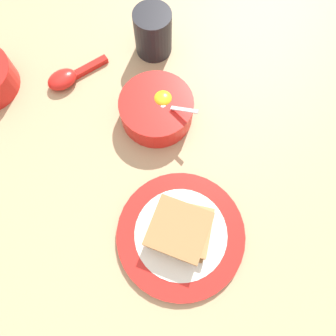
{
  "coord_description": "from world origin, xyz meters",
  "views": [
    {
      "loc": [
        -0.01,
        0.29,
        0.56
      ],
      "look_at": [
        -0.11,
        0.12,
        0.02
      ],
      "focal_mm": 35.0,
      "sensor_mm": 36.0,
      "label": 1
    }
  ],
  "objects_px": {
    "toast_sandwich": "(181,229)",
    "soup_spoon": "(67,78)",
    "drinking_cup": "(153,32)",
    "toast_plate": "(181,234)",
    "egg_bowl": "(157,109)"
  },
  "relations": [
    {
      "from": "egg_bowl",
      "to": "drinking_cup",
      "type": "distance_m",
      "value": 0.16
    },
    {
      "from": "soup_spoon",
      "to": "toast_sandwich",
      "type": "bearing_deg",
      "value": 95.8
    },
    {
      "from": "toast_plate",
      "to": "egg_bowl",
      "type": "bearing_deg",
      "value": -109.93
    },
    {
      "from": "toast_plate",
      "to": "soup_spoon",
      "type": "relative_size",
      "value": 1.65
    },
    {
      "from": "soup_spoon",
      "to": "drinking_cup",
      "type": "distance_m",
      "value": 0.19
    },
    {
      "from": "soup_spoon",
      "to": "egg_bowl",
      "type": "bearing_deg",
      "value": 125.8
    },
    {
      "from": "toast_plate",
      "to": "soup_spoon",
      "type": "xyz_separation_m",
      "value": [
        0.04,
        -0.38,
        0.01
      ]
    },
    {
      "from": "toast_sandwich",
      "to": "drinking_cup",
      "type": "bearing_deg",
      "value": -113.0
    },
    {
      "from": "drinking_cup",
      "to": "toast_plate",
      "type": "bearing_deg",
      "value": 66.96
    },
    {
      "from": "toast_sandwich",
      "to": "soup_spoon",
      "type": "height_order",
      "value": "toast_sandwich"
    },
    {
      "from": "egg_bowl",
      "to": "soup_spoon",
      "type": "distance_m",
      "value": 0.2
    },
    {
      "from": "egg_bowl",
      "to": "toast_sandwich",
      "type": "bearing_deg",
      "value": 70.19
    },
    {
      "from": "toast_sandwich",
      "to": "drinking_cup",
      "type": "distance_m",
      "value": 0.39
    },
    {
      "from": "toast_plate",
      "to": "soup_spoon",
      "type": "height_order",
      "value": "soup_spoon"
    },
    {
      "from": "egg_bowl",
      "to": "soup_spoon",
      "type": "relative_size",
      "value": 1.04
    }
  ]
}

